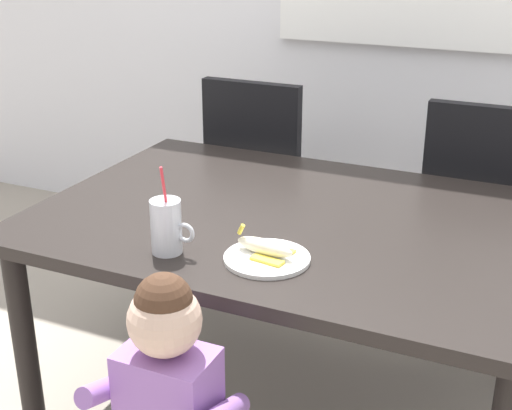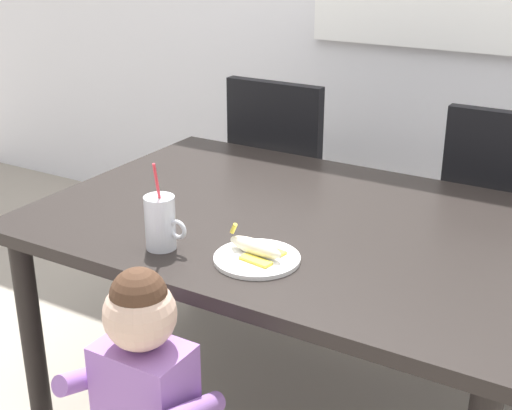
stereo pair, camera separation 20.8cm
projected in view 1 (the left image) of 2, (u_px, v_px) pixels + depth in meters
ground_plane at (290, 408)px, 2.43m from camera, size 24.00×24.00×0.00m
dining_table at (293, 239)px, 2.19m from camera, size 1.55×1.09×0.72m
dining_chair_left at (263, 173)px, 3.05m from camera, size 0.44×0.45×0.96m
dining_chair_right at (481, 207)px, 2.69m from camera, size 0.44×0.44×0.96m
toddler_standing at (168, 394)px, 1.65m from camera, size 0.33×0.24×0.84m
milk_cup at (167, 229)px, 1.90m from camera, size 0.13×0.08×0.25m
snack_plate at (267, 258)px, 1.87m from camera, size 0.23×0.23×0.01m
peeled_banana at (265, 248)px, 1.88m from camera, size 0.17×0.12×0.07m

